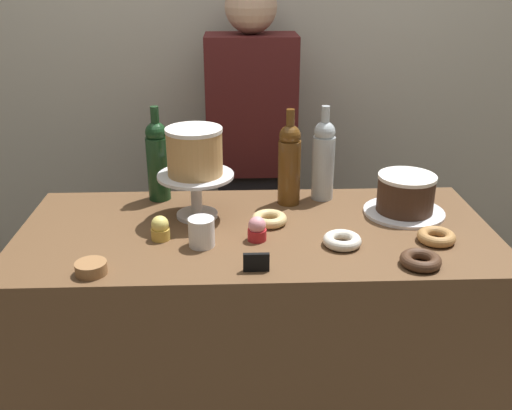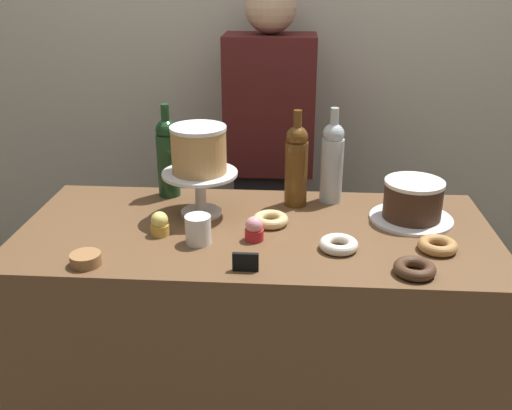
{
  "view_description": "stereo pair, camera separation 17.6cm",
  "coord_description": "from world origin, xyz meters",
  "px_view_note": "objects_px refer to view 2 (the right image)",
  "views": [
    {
      "loc": [
        -0.06,
        -1.62,
        1.65
      ],
      "look_at": [
        0.0,
        0.0,
        0.97
      ],
      "focal_mm": 40.67,
      "sensor_mm": 36.0,
      "label": 1
    },
    {
      "loc": [
        0.11,
        -1.62,
        1.65
      ],
      "look_at": [
        0.0,
        0.0,
        0.97
      ],
      "focal_mm": 40.67,
      "sensor_mm": 36.0,
      "label": 2
    }
  ],
  "objects_px": {
    "cupcake_lemon": "(160,224)",
    "wine_bottle_amber": "(296,164)",
    "cookie_stack": "(86,259)",
    "barista_figure": "(269,172)",
    "donut_glazed": "(271,220)",
    "price_sign_chalkboard": "(245,262)",
    "donut_maple": "(438,245)",
    "donut_sugar": "(339,244)",
    "wine_bottle_green": "(168,156)",
    "cake_stand_pedestal": "(200,185)",
    "chocolate_round_cake": "(413,199)",
    "white_layer_cake": "(199,149)",
    "cupcake_strawberry": "(254,229)",
    "coffee_cup_ceramic": "(198,230)",
    "donut_chocolate": "(415,269)",
    "wine_bottle_clear": "(332,161)"
  },
  "relations": [
    {
      "from": "donut_chocolate",
      "to": "barista_figure",
      "type": "bearing_deg",
      "value": 114.55
    },
    {
      "from": "cupcake_strawberry",
      "to": "cookie_stack",
      "type": "distance_m",
      "value": 0.48
    },
    {
      "from": "cake_stand_pedestal",
      "to": "coffee_cup_ceramic",
      "type": "bearing_deg",
      "value": -83.21
    },
    {
      "from": "white_layer_cake",
      "to": "cupcake_strawberry",
      "type": "relative_size",
      "value": 2.37
    },
    {
      "from": "cupcake_lemon",
      "to": "donut_maple",
      "type": "bearing_deg",
      "value": -3.47
    },
    {
      "from": "chocolate_round_cake",
      "to": "barista_figure",
      "type": "distance_m",
      "value": 0.77
    },
    {
      "from": "donut_chocolate",
      "to": "price_sign_chalkboard",
      "type": "relative_size",
      "value": 1.6
    },
    {
      "from": "white_layer_cake",
      "to": "wine_bottle_clear",
      "type": "relative_size",
      "value": 0.54
    },
    {
      "from": "price_sign_chalkboard",
      "to": "donut_chocolate",
      "type": "bearing_deg",
      "value": 1.65
    },
    {
      "from": "donut_glazed",
      "to": "donut_sugar",
      "type": "xyz_separation_m",
      "value": [
        0.2,
        -0.16,
        0.0
      ]
    },
    {
      "from": "cake_stand_pedestal",
      "to": "wine_bottle_amber",
      "type": "relative_size",
      "value": 0.74
    },
    {
      "from": "donut_maple",
      "to": "donut_chocolate",
      "type": "height_order",
      "value": "same"
    },
    {
      "from": "cupcake_strawberry",
      "to": "donut_chocolate",
      "type": "distance_m",
      "value": 0.47
    },
    {
      "from": "wine_bottle_amber",
      "to": "cookie_stack",
      "type": "relative_size",
      "value": 3.87
    },
    {
      "from": "wine_bottle_clear",
      "to": "barista_figure",
      "type": "relative_size",
      "value": 0.2
    },
    {
      "from": "chocolate_round_cake",
      "to": "price_sign_chalkboard",
      "type": "xyz_separation_m",
      "value": [
        -0.5,
        -0.37,
        -0.05
      ]
    },
    {
      "from": "donut_maple",
      "to": "donut_sugar",
      "type": "height_order",
      "value": "same"
    },
    {
      "from": "wine_bottle_amber",
      "to": "cookie_stack",
      "type": "xyz_separation_m",
      "value": [
        -0.57,
        -0.47,
        -0.13
      ]
    },
    {
      "from": "cupcake_lemon",
      "to": "wine_bottle_amber",
      "type": "bearing_deg",
      "value": 33.46
    },
    {
      "from": "wine_bottle_green",
      "to": "coffee_cup_ceramic",
      "type": "relative_size",
      "value": 3.83
    },
    {
      "from": "chocolate_round_cake",
      "to": "cookie_stack",
      "type": "xyz_separation_m",
      "value": [
        -0.94,
        -0.36,
        -0.06
      ]
    },
    {
      "from": "wine_bottle_clear",
      "to": "donut_glazed",
      "type": "xyz_separation_m",
      "value": [
        -0.2,
        -0.21,
        -0.13
      ]
    },
    {
      "from": "cupcake_lemon",
      "to": "cookie_stack",
      "type": "height_order",
      "value": "cupcake_lemon"
    },
    {
      "from": "wine_bottle_green",
      "to": "donut_maple",
      "type": "xyz_separation_m",
      "value": [
        0.85,
        -0.37,
        -0.13
      ]
    },
    {
      "from": "donut_maple",
      "to": "donut_sugar",
      "type": "relative_size",
      "value": 1.0
    },
    {
      "from": "cupcake_strawberry",
      "to": "cupcake_lemon",
      "type": "bearing_deg",
      "value": 176.76
    },
    {
      "from": "cupcake_strawberry",
      "to": "barista_figure",
      "type": "xyz_separation_m",
      "value": [
        0.01,
        0.76,
        -0.09
      ]
    },
    {
      "from": "cake_stand_pedestal",
      "to": "donut_chocolate",
      "type": "distance_m",
      "value": 0.72
    },
    {
      "from": "donut_maple",
      "to": "donut_chocolate",
      "type": "relative_size",
      "value": 1.0
    },
    {
      "from": "coffee_cup_ceramic",
      "to": "barista_figure",
      "type": "xyz_separation_m",
      "value": [
        0.17,
        0.79,
        -0.1
      ]
    },
    {
      "from": "donut_maple",
      "to": "cookie_stack",
      "type": "xyz_separation_m",
      "value": [
        -0.97,
        -0.15,
        0.0
      ]
    },
    {
      "from": "wine_bottle_green",
      "to": "barista_figure",
      "type": "height_order",
      "value": "barista_figure"
    },
    {
      "from": "chocolate_round_cake",
      "to": "donut_chocolate",
      "type": "height_order",
      "value": "chocolate_round_cake"
    },
    {
      "from": "donut_sugar",
      "to": "cookie_stack",
      "type": "bearing_deg",
      "value": -168.66
    },
    {
      "from": "cake_stand_pedestal",
      "to": "price_sign_chalkboard",
      "type": "xyz_separation_m",
      "value": [
        0.18,
        -0.37,
        -0.07
      ]
    },
    {
      "from": "cupcake_lemon",
      "to": "cupcake_strawberry",
      "type": "bearing_deg",
      "value": -3.24
    },
    {
      "from": "cake_stand_pedestal",
      "to": "price_sign_chalkboard",
      "type": "relative_size",
      "value": 3.46
    },
    {
      "from": "cupcake_strawberry",
      "to": "donut_maple",
      "type": "xyz_separation_m",
      "value": [
        0.53,
        -0.03,
        -0.02
      ]
    },
    {
      "from": "white_layer_cake",
      "to": "barista_figure",
      "type": "relative_size",
      "value": 0.11
    },
    {
      "from": "wine_bottle_green",
      "to": "donut_glazed",
      "type": "height_order",
      "value": "wine_bottle_green"
    },
    {
      "from": "cupcake_lemon",
      "to": "wine_bottle_green",
      "type": "bearing_deg",
      "value": 96.75
    },
    {
      "from": "cookie_stack",
      "to": "barista_figure",
      "type": "distance_m",
      "value": 1.05
    },
    {
      "from": "donut_glazed",
      "to": "price_sign_chalkboard",
      "type": "bearing_deg",
      "value": -99.9
    },
    {
      "from": "donut_glazed",
      "to": "price_sign_chalkboard",
      "type": "relative_size",
      "value": 1.6
    },
    {
      "from": "wine_bottle_amber",
      "to": "cupcake_lemon",
      "type": "relative_size",
      "value": 4.38
    },
    {
      "from": "price_sign_chalkboard",
      "to": "barista_figure",
      "type": "distance_m",
      "value": 0.95
    },
    {
      "from": "cupcake_lemon",
      "to": "price_sign_chalkboard",
      "type": "distance_m",
      "value": 0.34
    },
    {
      "from": "wine_bottle_clear",
      "to": "donut_maple",
      "type": "bearing_deg",
      "value": -51.3
    },
    {
      "from": "wine_bottle_amber",
      "to": "donut_chocolate",
      "type": "relative_size",
      "value": 2.91
    },
    {
      "from": "wine_bottle_amber",
      "to": "wine_bottle_green",
      "type": "xyz_separation_m",
      "value": [
        -0.44,
        0.06,
        0.0
      ]
    }
  ]
}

